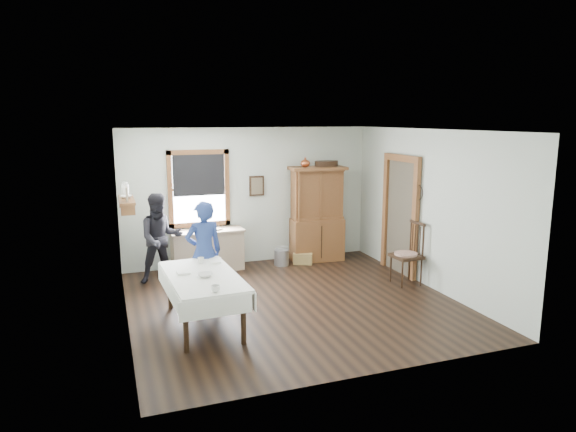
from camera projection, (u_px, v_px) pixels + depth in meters
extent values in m
cube|color=black|center=(292.00, 302.00, 8.15)|extent=(5.00, 5.00, 0.01)
cube|color=white|center=(293.00, 131.00, 7.64)|extent=(5.00, 5.00, 0.01)
cube|color=beige|center=(249.00, 196.00, 10.21)|extent=(5.00, 0.01, 2.70)
cube|color=beige|center=(372.00, 261.00, 5.58)|extent=(5.00, 0.01, 2.70)
cube|color=beige|center=(122.00, 231.00, 7.07)|extent=(0.01, 5.00, 2.70)
cube|color=beige|center=(430.00, 209.00, 8.72)|extent=(0.01, 5.00, 2.70)
cube|color=white|center=(199.00, 188.00, 9.82)|extent=(1.00, 0.02, 1.30)
cube|color=brown|center=(198.00, 152.00, 9.67)|extent=(1.18, 0.06, 0.09)
cube|color=brown|center=(200.00, 224.00, 9.93)|extent=(1.18, 0.06, 0.09)
cube|color=brown|center=(170.00, 190.00, 9.62)|extent=(0.09, 0.06, 1.48)
cube|color=brown|center=(227.00, 187.00, 9.98)|extent=(0.09, 0.06, 1.48)
cube|color=black|center=(199.00, 175.00, 9.73)|extent=(0.98, 0.03, 0.78)
cube|color=#4C4536|center=(401.00, 218.00, 9.56)|extent=(0.03, 0.90, 2.10)
cube|color=brown|center=(415.00, 223.00, 9.07)|extent=(0.08, 0.12, 2.10)
cube|color=brown|center=(385.00, 213.00, 10.02)|extent=(0.08, 0.12, 2.10)
cube|color=brown|center=(402.00, 158.00, 9.34)|extent=(0.08, 1.14, 0.12)
cube|color=brown|center=(127.00, 200.00, 8.46)|extent=(0.24, 1.00, 0.04)
cube|color=brown|center=(128.00, 210.00, 8.11)|extent=(0.22, 0.03, 0.18)
cube|color=brown|center=(126.00, 202.00, 8.85)|extent=(0.22, 0.03, 0.18)
cube|color=tan|center=(127.00, 195.00, 8.16)|extent=(0.03, 0.22, 0.24)
cylinder|color=white|center=(125.00, 189.00, 8.76)|extent=(0.12, 0.12, 0.22)
cube|color=#311F11|center=(257.00, 186.00, 10.18)|extent=(0.30, 0.04, 0.40)
torus|color=black|center=(419.00, 186.00, 8.91)|extent=(0.01, 0.27, 0.27)
cube|color=tan|center=(208.00, 250.00, 9.80)|extent=(1.39, 0.55, 0.79)
cube|color=brown|center=(317.00, 214.00, 10.41)|extent=(1.16, 0.62, 1.92)
cube|color=white|center=(203.00, 300.00, 7.20)|extent=(1.06, 1.88, 0.73)
cube|color=#311F11|center=(406.00, 253.00, 8.96)|extent=(0.54, 0.54, 1.11)
cube|color=#A4A7AD|center=(282.00, 257.00, 10.18)|extent=(0.36, 0.36, 0.31)
cube|color=olive|center=(303.00, 258.00, 10.30)|extent=(0.45, 0.40, 0.22)
imported|color=navy|center=(204.00, 256.00, 8.05)|extent=(0.59, 0.42, 1.50)
imported|color=black|center=(161.00, 242.00, 9.03)|extent=(0.76, 0.61, 1.48)
imported|color=white|center=(216.00, 289.00, 6.42)|extent=(0.15, 0.15, 0.09)
imported|color=white|center=(201.00, 260.00, 7.68)|extent=(0.12, 0.12, 0.09)
imported|color=white|center=(205.00, 275.00, 7.04)|extent=(0.27, 0.27, 0.06)
imported|color=brown|center=(209.00, 230.00, 9.66)|extent=(0.28, 0.30, 0.02)
imported|color=white|center=(211.00, 228.00, 9.73)|extent=(0.24, 0.24, 0.06)
imported|color=white|center=(126.00, 197.00, 8.50)|extent=(0.22, 0.22, 0.05)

